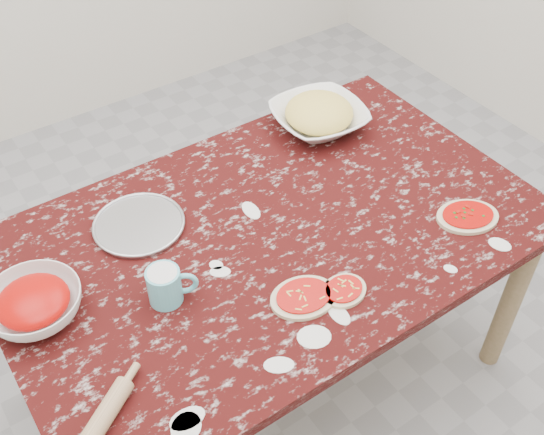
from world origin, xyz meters
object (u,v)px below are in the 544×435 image
Objects in this scene: worktable at (272,249)px; cheese_bowl at (319,118)px; rolling_pin at (99,425)px; pizza_tray at (139,225)px; sauce_bowl at (35,305)px; flour_mug at (166,285)px.

cheese_bowl is at bearing 37.92° from worktable.
rolling_pin reaches higher than worktable.
worktable is 0.41m from pizza_tray.
sauce_bowl and cheese_bowl have the same top height.
pizza_tray is 0.84× the size of cheese_bowl.
pizza_tray is 1.07× the size of sauce_bowl.
worktable is 0.70m from sauce_bowl.
sauce_bowl is (-0.69, 0.09, 0.12)m from worktable.
cheese_bowl reaches higher than pizza_tray.
flour_mug is at bearing -154.02° from cheese_bowl.
flour_mug is at bearing -25.42° from sauce_bowl.
worktable is 6.89× the size of rolling_pin.
sauce_bowl is 0.40m from rolling_pin.
pizza_tray is (-0.32, 0.24, 0.09)m from worktable.
cheese_bowl is at bearing 12.54° from sauce_bowl.
pizza_tray is at bearing 22.27° from sauce_bowl.
rolling_pin is at bearing -140.42° from flour_mug.
flour_mug reaches higher than cheese_bowl.
flour_mug is 0.56× the size of rolling_pin.
flour_mug is (0.31, -0.15, 0.02)m from sauce_bowl.
pizza_tray is at bearing 78.76° from flour_mug.
flour_mug is (-0.81, -0.39, 0.02)m from cheese_bowl.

